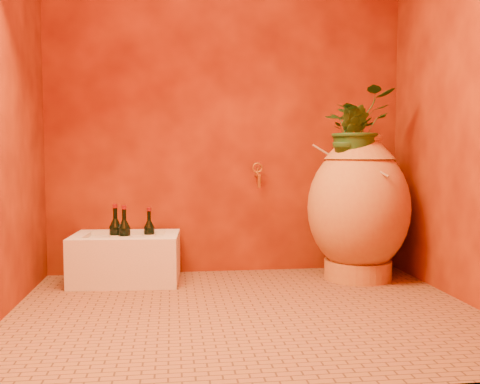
{
  "coord_description": "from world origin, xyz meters",
  "views": [
    {
      "loc": [
        -0.39,
        -2.78,
        0.84
      ],
      "look_at": [
        0.01,
        0.35,
        0.61
      ],
      "focal_mm": 40.0,
      "sensor_mm": 36.0,
      "label": 1
    }
  ],
  "objects": [
    {
      "name": "wall_right",
      "position": [
        1.25,
        0.0,
        1.25
      ],
      "size": [
        0.02,
        2.0,
        2.5
      ],
      "primitive_type": "cube",
      "color": "#4F1004",
      "rests_on": "ground"
    },
    {
      "name": "amphora",
      "position": [
        0.85,
        0.65,
        0.48
      ],
      "size": [
        0.76,
        0.76,
        0.97
      ],
      "rotation": [
        0.0,
        0.0,
        0.12
      ],
      "color": "#B17A32",
      "rests_on": "floor"
    },
    {
      "name": "wall_tap",
      "position": [
        0.21,
        0.91,
        0.7
      ],
      "size": [
        0.07,
        0.16,
        0.17
      ],
      "color": "#B6892A",
      "rests_on": "wall_back"
    },
    {
      "name": "wall_back",
      "position": [
        0.0,
        1.0,
        1.25
      ],
      "size": [
        2.5,
        0.02,
        2.5
      ],
      "primitive_type": "cube",
      "color": "#4F1004",
      "rests_on": "ground"
    },
    {
      "name": "plant_main",
      "position": [
        0.82,
        0.63,
        1.01
      ],
      "size": [
        0.58,
        0.54,
        0.51
      ],
      "primitive_type": "imported",
      "rotation": [
        0.0,
        0.0,
        0.39
      ],
      "color": "#1E4518",
      "rests_on": "amphora"
    },
    {
      "name": "floor",
      "position": [
        0.0,
        0.0,
        0.0
      ],
      "size": [
        2.5,
        2.5,
        0.0
      ],
      "primitive_type": "plane",
      "color": "brown",
      "rests_on": "ground"
    },
    {
      "name": "plant_side",
      "position": [
        0.76,
        0.58,
        0.94
      ],
      "size": [
        0.29,
        0.28,
        0.42
      ],
      "primitive_type": "imported",
      "rotation": [
        0.0,
        0.0,
        -0.53
      ],
      "color": "#1E4518",
      "rests_on": "amphora"
    },
    {
      "name": "wine_bottle_b",
      "position": [
        -0.54,
        0.85,
        0.28
      ],
      "size": [
        0.07,
        0.07,
        0.3
      ],
      "color": "black",
      "rests_on": "stone_basin"
    },
    {
      "name": "stone_basin",
      "position": [
        -0.69,
        0.75,
        0.15
      ],
      "size": [
        0.71,
        0.51,
        0.32
      ],
      "rotation": [
        0.0,
        0.0,
        -0.06
      ],
      "color": "beige",
      "rests_on": "floor"
    },
    {
      "name": "wine_bottle_a",
      "position": [
        -0.7,
        0.72,
        0.29
      ],
      "size": [
        0.08,
        0.08,
        0.33
      ],
      "color": "black",
      "rests_on": "stone_basin"
    },
    {
      "name": "wine_bottle_c",
      "position": [
        -0.76,
        0.75,
        0.3
      ],
      "size": [
        0.08,
        0.08,
        0.34
      ],
      "color": "black",
      "rests_on": "stone_basin"
    }
  ]
}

